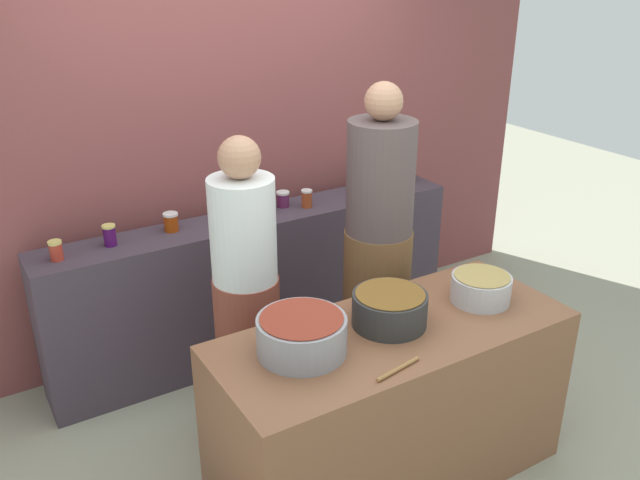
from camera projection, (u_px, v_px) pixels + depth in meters
name	position (u px, v px, depth m)	size (l,w,h in m)	color
ground	(354.00, 439.00, 3.62)	(12.00, 12.00, 0.00)	gray
storefront_wall	(228.00, 113.00, 4.16)	(4.80, 0.12, 3.00)	brown
display_shelf	(259.00, 283.00, 4.30)	(2.70, 0.36, 0.93)	#403542
prep_table	(390.00, 405.00, 3.22)	(1.70, 0.70, 0.85)	brown
preserve_jar_0	(56.00, 250.00, 3.51)	(0.07, 0.07, 0.11)	#AF3323
preserve_jar_1	(110.00, 235.00, 3.68)	(0.07, 0.07, 0.12)	#430F50
preserve_jar_2	(171.00, 222.00, 3.87)	(0.09, 0.09, 0.11)	#94350B
preserve_jar_3	(268.00, 204.00, 4.13)	(0.08, 0.08, 0.12)	#B3361E
preserve_jar_4	(283.00, 199.00, 4.24)	(0.08, 0.08, 0.10)	#571F4A
preserve_jar_5	(307.00, 198.00, 4.23)	(0.07, 0.07, 0.11)	#983C1E
preserve_jar_6	(370.00, 181.00, 4.52)	(0.07, 0.07, 0.12)	#315339
preserve_jar_7	(408.00, 174.00, 4.66)	(0.08, 0.08, 0.13)	brown
cooking_pot_left	(302.00, 335.00, 2.84)	(0.39, 0.39, 0.17)	gray
cooking_pot_center	(390.00, 309.00, 3.06)	(0.35, 0.35, 0.16)	#2D2D2D
cooking_pot_right	(481.00, 288.00, 3.27)	(0.29, 0.29, 0.14)	#B7B7BC
wooden_spoon	(398.00, 369.00, 2.74)	(0.02, 0.02, 0.24)	#9E703D
cook_with_tongs	(247.00, 303.00, 3.49)	(0.35, 0.35, 1.64)	brown
cook_in_cap	(378.00, 260.00, 3.76)	(0.39, 0.39, 1.83)	brown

